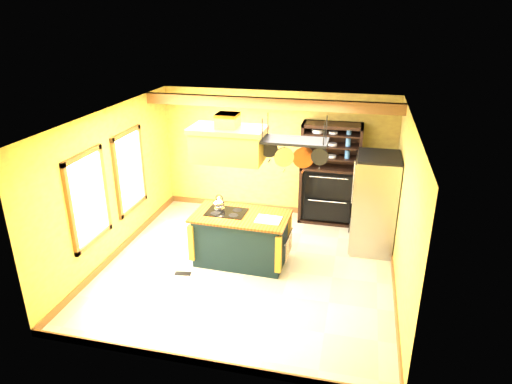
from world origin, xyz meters
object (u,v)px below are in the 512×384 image
at_px(range_hood, 228,142).
at_px(pot_rack, 294,146).
at_px(refrigerator, 374,205).
at_px(kitchen_island, 241,238).
at_px(hutch, 329,184).

height_order(range_hood, pot_rack, same).
height_order(pot_rack, refrigerator, pot_rack).
distance_m(kitchen_island, range_hood, 1.76).
bearing_deg(pot_rack, kitchen_island, -179.87).
bearing_deg(pot_rack, hutch, 77.68).
relative_size(pot_rack, hutch, 0.53).
xyz_separation_m(pot_rack, hutch, (0.46, 2.10, -1.39)).
xyz_separation_m(kitchen_island, pot_rack, (0.91, 0.00, 1.76)).
height_order(range_hood, refrigerator, range_hood).
distance_m(kitchen_island, hutch, 2.53).
relative_size(refrigerator, hutch, 0.84).
bearing_deg(hutch, kitchen_island, -123.00).
xyz_separation_m(kitchen_island, range_hood, (-0.20, -0.00, 1.75)).
bearing_deg(refrigerator, hutch, 131.27).
height_order(refrigerator, hutch, hutch).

